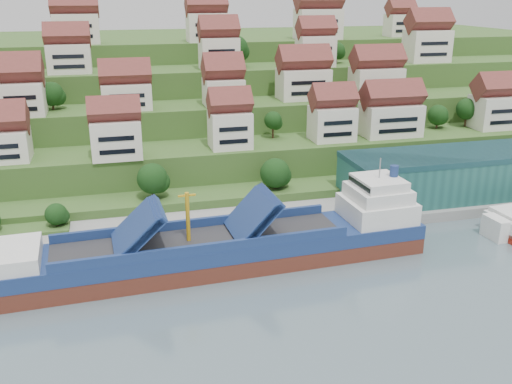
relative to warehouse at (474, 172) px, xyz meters
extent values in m
plane|color=slate|center=(-52.00, -17.00, -7.20)|extent=(300.00, 300.00, 0.00)
cube|color=gray|center=(-32.00, -2.00, -6.10)|extent=(180.00, 14.00, 2.20)
cube|color=#2D4C1E|center=(-52.00, 69.00, -5.20)|extent=(260.00, 128.00, 4.00)
cube|color=#2D4C1E|center=(-52.00, 74.00, -1.70)|extent=(260.00, 118.00, 11.00)
cube|color=#2D4C1E|center=(-52.00, 82.00, 1.80)|extent=(260.00, 102.00, 18.00)
cube|color=#2D4C1E|center=(-52.00, 90.00, 5.30)|extent=(260.00, 86.00, 25.00)
cube|color=#2D4C1E|center=(-52.00, 99.00, 8.30)|extent=(260.00, 68.00, 31.00)
cube|color=silver|center=(-101.18, 22.19, 7.12)|extent=(11.46, 8.57, 6.64)
cube|color=silver|center=(-77.26, 18.03, 8.00)|extent=(10.59, 7.03, 8.39)
cube|color=silver|center=(-51.47, 20.71, 8.00)|extent=(9.40, 7.62, 8.40)
cube|color=silver|center=(-25.91, 21.51, 7.89)|extent=(10.26, 7.73, 8.18)
cube|color=silver|center=(-10.01, 22.00, 7.75)|extent=(14.50, 8.26, 7.90)
cube|color=silver|center=(20.95, 22.99, 8.08)|extent=(12.31, 8.31, 8.56)
cube|color=silver|center=(-97.61, 36.13, 14.66)|extent=(9.92, 8.98, 7.71)
cube|color=silver|center=(-73.88, 37.05, 13.96)|extent=(11.84, 7.90, 6.33)
cube|color=silver|center=(-49.91, 35.70, 14.18)|extent=(9.63, 8.56, 6.76)
cube|color=silver|center=(-27.33, 39.61, 14.80)|extent=(13.34, 8.36, 7.99)
cube|color=silver|center=(-6.73, 38.25, 14.71)|extent=(13.42, 8.18, 7.82)
cube|color=silver|center=(-87.38, 54.27, 21.57)|extent=(11.11, 7.30, 7.54)
cube|color=silver|center=(-47.78, 51.85, 22.09)|extent=(10.34, 7.79, 8.58)
cube|color=silver|center=(-19.88, 51.26, 22.10)|extent=(10.20, 7.14, 8.59)
cube|color=silver|center=(16.89, 53.62, 22.51)|extent=(12.64, 8.47, 9.41)
cube|color=silver|center=(-85.62, 72.30, 27.99)|extent=(12.80, 7.51, 8.39)
cube|color=silver|center=(-47.89, 69.91, 27.96)|extent=(11.66, 8.15, 8.32)
cube|color=silver|center=(-11.98, 71.20, 28.39)|extent=(13.93, 8.73, 9.18)
cube|color=silver|center=(18.27, 74.53, 27.38)|extent=(8.76, 7.05, 7.15)
ellipsoid|color=#173E14|center=(-43.87, 9.11, 0.42)|extent=(6.65, 6.65, 6.65)
ellipsoid|color=#173E14|center=(-70.62, 9.29, 1.28)|extent=(6.50, 6.50, 6.50)
ellipsoid|color=#173E14|center=(5.81, 26.11, 7.39)|extent=(5.40, 5.40, 5.40)
ellipsoid|color=#173E14|center=(14.34, 26.11, 8.60)|extent=(5.69, 5.69, 5.69)
ellipsoid|color=#173E14|center=(-39.40, 26.66, 8.34)|extent=(4.37, 4.37, 4.37)
ellipsoid|color=#173E14|center=(-6.23, 42.83, 16.90)|extent=(5.47, 5.47, 5.47)
ellipsoid|color=#173E14|center=(-91.59, 40.97, 14.64)|extent=(5.85, 5.85, 5.85)
ellipsoid|color=#173E14|center=(-42.16, 56.21, 23.00)|extent=(7.18, 7.18, 7.18)
ellipsoid|color=#173E14|center=(-14.97, 58.94, 23.15)|extent=(5.69, 5.69, 5.69)
ellipsoid|color=#173E14|center=(-11.04, 56.97, 21.52)|extent=(4.96, 4.96, 4.96)
ellipsoid|color=#173E14|center=(-89.70, 2.00, -2.06)|extent=(4.28, 4.28, 4.28)
cube|color=#205953|center=(0.00, 0.00, 0.00)|extent=(60.00, 15.00, 10.00)
cylinder|color=gray|center=(-34.00, -7.00, -1.00)|extent=(0.16, 0.16, 8.00)
cube|color=maroon|center=(-33.40, -7.00, 2.60)|extent=(1.20, 0.05, 0.80)
cube|color=#58271B|center=(-62.91, -17.41, -6.20)|extent=(77.19, 15.22, 4.92)
cube|color=navy|center=(-62.91, -17.41, -2.97)|extent=(77.19, 15.33, 2.56)
cube|color=silver|center=(-95.34, -18.85, -0.51)|extent=(10.33, 11.64, 2.56)
cube|color=#262628|center=(-64.88, -17.49, -1.69)|extent=(49.59, 12.22, 0.30)
cube|color=navy|center=(-75.69, -17.98, 1.65)|extent=(7.85, 11.18, 6.80)
cube|color=navy|center=(-56.03, -17.10, 1.65)|extent=(7.48, 11.16, 7.19)
cylinder|color=gold|center=(-66.84, -17.58, 2.64)|extent=(0.72, 0.72, 8.85)
cube|color=silver|center=(-31.46, -16.00, 0.18)|extent=(12.29, 11.73, 3.94)
cube|color=silver|center=(-31.46, -16.00, 3.33)|extent=(10.28, 10.46, 2.46)
cube|color=silver|center=(-31.46, -16.00, 5.39)|extent=(8.26, 9.20, 1.77)
cylinder|color=navy|center=(-28.51, -15.87, 7.26)|extent=(1.64, 1.64, 2.16)
camera|label=1|loc=(-77.71, -106.00, 38.51)|focal=40.00mm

